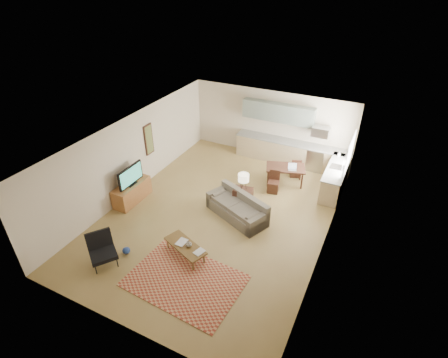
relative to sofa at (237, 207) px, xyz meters
The scene contains 25 objects.
room 1.12m from the sofa, 165.32° to the right, with size 9.00×9.00×9.00m.
kitchen_counter_back 4.06m from the sofa, 84.68° to the left, with size 4.26×0.64×0.92m, color tan, non-canonical shape.
kitchen_counter_right 3.74m from the sofa, 49.95° to the left, with size 0.64×2.26×0.92m, color tan, non-canonical shape.
kitchen_range 4.30m from the sofa, 69.94° to the left, with size 0.62×0.62×0.90m, color #A5A8AD.
kitchen_microwave 4.48m from the sofa, 70.03° to the left, with size 0.62×0.40×0.35m, color #A5A8AD.
upper_cabinets 4.49m from the sofa, 93.05° to the left, with size 2.80×0.34×0.70m, color gray.
window_right 4.11m from the sofa, 46.61° to the left, with size 0.02×1.40×1.05m, color white.
wall_art_left 3.99m from the sofa, 168.45° to the left, with size 0.06×0.42×1.10m, color #9A8E41, non-canonical shape.
triptych 4.59m from the sofa, 98.19° to the left, with size 1.70×0.04×0.50m, color beige, non-canonical shape.
rug 2.98m from the sofa, 91.55° to the right, with size 2.79×1.93×0.02m, color maroon.
sofa is the anchor object (origin of this frame).
coffee_table 2.25m from the sofa, 103.50° to the right, with size 1.28×0.51×0.39m, color #543917, non-canonical shape.
book_a 2.28m from the sofa, 110.05° to the right, with size 0.25×0.33×0.03m, color maroon.
book_b 2.22m from the sofa, 93.99° to the right, with size 0.28×0.34×0.02m, color navy.
vase 2.21m from the sofa, 100.70° to the right, with size 0.19×0.19×0.17m, color black.
armchair 4.08m from the sofa, 124.13° to the right, with size 0.76×0.76×0.87m, color black, non-canonical shape.
tv_credenza 3.56m from the sofa, 167.98° to the right, with size 0.54×1.42×0.65m, color brown, non-canonical shape.
tv 3.56m from the sofa, 167.80° to the right, with size 0.11×1.09×0.65m, color black, non-canonical shape.
console_table 0.54m from the sofa, 93.52° to the left, with size 0.60×0.40×0.70m, color #371D14, non-canonical shape.
table_lamp 0.82m from the sofa, 93.52° to the left, with size 0.34×0.34×0.56m, color beige, non-canonical shape.
dining_table 2.62m from the sofa, 73.74° to the left, with size 1.34×0.77×0.68m, color #371D14, non-canonical shape.
dining_chair_near 1.91m from the sofa, 73.41° to the left, with size 0.37×0.39×0.78m, color #371D14, non-canonical shape.
dining_chair_far 3.33m from the sofa, 73.93° to the left, with size 0.36×0.38×0.75m, color #371D14, non-canonical shape.
laptop 2.66m from the sofa, 67.57° to the left, with size 0.29×0.21×0.21m, color #A5A8AD, non-canonical shape.
soap_bottle 4.36m from the sofa, 57.68° to the left, with size 0.10×0.10×0.19m, color beige.
Camera 1 is at (4.01, -7.82, 6.81)m, focal length 28.00 mm.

